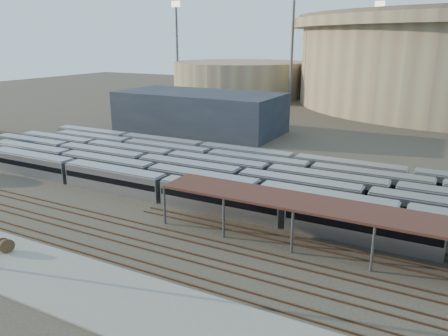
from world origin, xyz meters
name	(u,v)px	position (x,y,z in m)	size (l,w,h in m)	color
ground	(214,240)	(0.00, 0.00, 0.00)	(420.00, 420.00, 0.00)	#383026
apron	(91,290)	(-5.00, -15.00, 0.10)	(50.00, 9.00, 0.20)	gray
subway_trains	(277,183)	(0.62, 18.50, 1.80)	(122.52, 23.90, 3.60)	#ABAAAF
inspection_shed	(424,225)	(22.00, 4.00, 4.98)	(60.30, 6.00, 5.30)	#4F4F53
empty_tracks	(192,257)	(0.00, -5.00, 0.09)	(170.00, 9.62, 0.18)	#4C3323
secondary_arena	(240,78)	(-60.00, 130.00, 7.00)	(56.00, 56.00, 14.00)	gray
service_building	(200,112)	(-35.00, 55.00, 5.00)	(42.00, 20.00, 10.00)	#1E232D
floodlight_0	(292,46)	(-30.00, 110.00, 20.65)	(4.00, 1.00, 38.40)	#4F4F53
floodlight_1	(177,45)	(-85.00, 120.00, 20.65)	(4.00, 1.00, 38.40)	#4F4F53
floodlight_3	(376,45)	(-10.00, 160.00, 20.65)	(4.00, 1.00, 38.40)	#4F4F53
cable_reel_east	(5,245)	(-18.89, -13.79, 1.00)	(1.60, 1.60, 0.89)	brown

